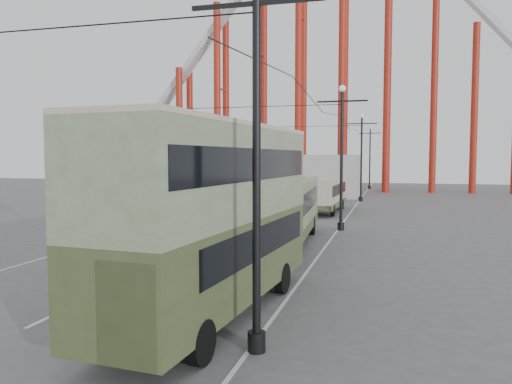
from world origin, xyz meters
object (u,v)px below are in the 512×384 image
(double_decker_bus, at_px, (214,209))
(single_decker_green, at_px, (283,208))
(single_decker_cream, at_px, (326,193))
(lamp_post_near, at_px, (257,23))
(pedestrian, at_px, (237,247))

(double_decker_bus, height_order, single_decker_green, double_decker_bus)
(single_decker_green, height_order, single_decker_cream, single_decker_green)
(lamp_post_near, distance_m, double_decker_bus, 5.58)
(lamp_post_near, xyz_separation_m, single_decker_green, (-2.53, 14.89, -5.90))
(lamp_post_near, distance_m, pedestrian, 11.40)
(pedestrian, bearing_deg, lamp_post_near, 112.60)
(double_decker_bus, distance_m, single_decker_cream, 29.09)
(lamp_post_near, bearing_deg, single_decker_green, 99.64)
(double_decker_bus, xyz_separation_m, single_decker_cream, (-0.38, 29.05, -1.55))
(lamp_post_near, bearing_deg, pedestrian, 110.46)
(lamp_post_near, relative_size, double_decker_bus, 1.00)
(double_decker_bus, distance_m, pedestrian, 6.62)
(single_decker_cream, bearing_deg, lamp_post_near, -84.04)
(pedestrian, bearing_deg, single_decker_cream, -89.95)
(single_decker_green, bearing_deg, single_decker_cream, 85.54)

